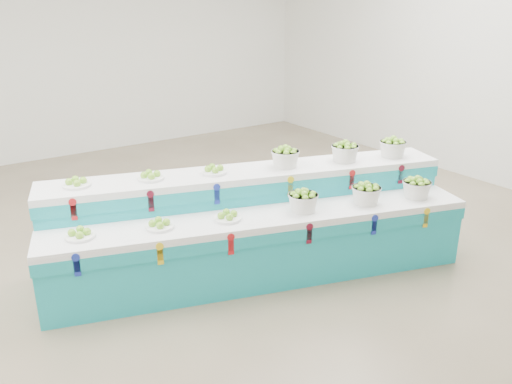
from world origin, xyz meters
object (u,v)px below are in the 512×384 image
display_stand (256,225)px  basket_lower_left (303,200)px  plate_upper_mid (150,175)px  basket_upper_right (393,147)px

display_stand → basket_lower_left: (0.31, -0.37, 0.32)m
basket_lower_left → plate_upper_mid: plate_upper_mid is taller
basket_lower_left → basket_upper_right: bearing=4.9°
plate_upper_mid → display_stand: bearing=-32.0°
basket_lower_left → basket_upper_right: size_ratio=1.00×
basket_lower_left → display_stand: bearing=129.6°
basket_lower_left → plate_upper_mid: (-1.20, 0.93, 0.24)m
plate_upper_mid → basket_upper_right: bearing=-17.4°
basket_upper_right → plate_upper_mid: bearing=162.6°
plate_upper_mid → basket_upper_right: basket_upper_right is taller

